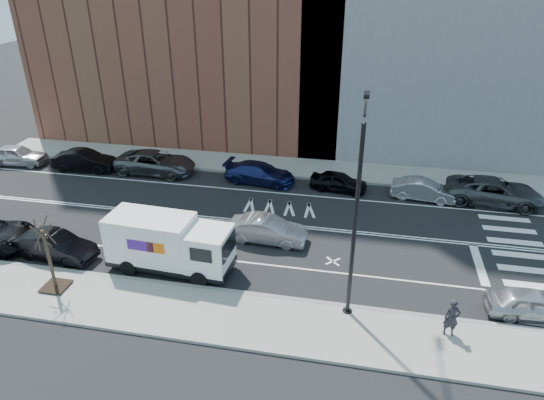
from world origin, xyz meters
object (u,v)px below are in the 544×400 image
at_px(far_parked_b, 85,161).
at_px(pedestrian, 452,318).
at_px(near_parked_front, 532,304).
at_px(fedex_van, 169,243).
at_px(driving_sedan, 267,230).
at_px(far_parked_a, 17,155).

relative_size(far_parked_b, pedestrian, 2.64).
bearing_deg(near_parked_front, fedex_van, 84.97).
distance_m(near_parked_front, pedestrian, 4.32).
height_order(driving_sedan, near_parked_front, driving_sedan).
xyz_separation_m(fedex_van, driving_sedan, (4.34, 3.65, -0.81)).
xyz_separation_m(driving_sedan, pedestrian, (9.16, -6.10, 0.30)).
xyz_separation_m(fedex_van, far_parked_a, (-17.01, 10.98, -0.77)).
relative_size(fedex_van, near_parked_front, 1.67).
bearing_deg(far_parked_b, far_parked_a, 87.31).
bearing_deg(fedex_van, pedestrian, -6.98).
bearing_deg(near_parked_front, driving_sedan, 68.94).
bearing_deg(driving_sedan, far_parked_b, 67.43).
relative_size(far_parked_a, driving_sedan, 1.02).
height_order(near_parked_front, pedestrian, pedestrian).
height_order(fedex_van, far_parked_a, fedex_van).
xyz_separation_m(driving_sedan, near_parked_front, (12.90, -3.97, -0.07)).
relative_size(far_parked_a, pedestrian, 2.56).
bearing_deg(driving_sedan, near_parked_front, -104.50).
bearing_deg(far_parked_b, near_parked_front, -114.28).
bearing_deg(far_parked_a, far_parked_b, -96.08).
distance_m(far_parked_a, far_parked_b, 5.77).
relative_size(far_parked_a, far_parked_b, 0.97).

